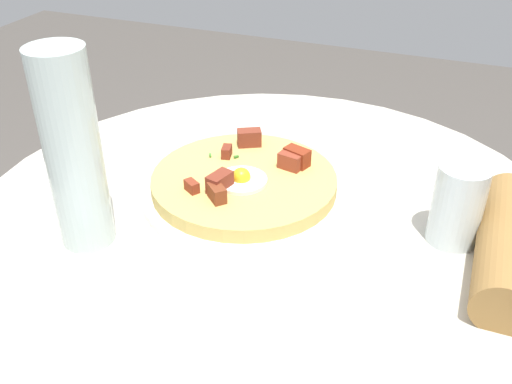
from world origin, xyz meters
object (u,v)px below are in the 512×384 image
at_px(water_glass, 458,205).
at_px(salt_shaker, 65,138).
at_px(knife, 338,358).
at_px(breakfast_pizza, 245,181).
at_px(pizza_plate, 244,191).
at_px(fork, 306,348).
at_px(bread_plate, 91,329).
at_px(dining_table, 267,302).
at_px(water_bottle, 73,152).

xyz_separation_m(water_glass, salt_shaker, (0.65, -0.02, -0.03)).
bearing_deg(knife, salt_shaker, -115.15).
distance_m(breakfast_pizza, salt_shaker, 0.34).
xyz_separation_m(pizza_plate, fork, (-0.18, 0.27, 0.00)).
relative_size(pizza_plate, bread_plate, 1.69).
distance_m(breakfast_pizza, knife, 0.35).
relative_size(pizza_plate, salt_shaker, 6.38).
height_order(bread_plate, water_glass, water_glass).
relative_size(fork, salt_shaker, 3.65).
relative_size(dining_table, pizza_plate, 2.83).
bearing_deg(bread_plate, salt_shaker, -49.65).
bearing_deg(breakfast_pizza, knife, 129.10).
height_order(water_bottle, salt_shaker, water_bottle).
xyz_separation_m(breakfast_pizza, knife, (-0.22, 0.27, -0.02)).
xyz_separation_m(pizza_plate, bread_plate, (0.05, 0.33, -0.00)).
relative_size(dining_table, fork, 4.94).
xyz_separation_m(breakfast_pizza, water_glass, (-0.31, 0.00, 0.03)).
distance_m(water_glass, salt_shaker, 0.65).
height_order(dining_table, breakfast_pizza, breakfast_pizza).
relative_size(breakfast_pizza, salt_shaker, 5.71).
bearing_deg(dining_table, pizza_plate, -31.38).
relative_size(breakfast_pizza, water_bottle, 1.04).
distance_m(fork, water_bottle, 0.37).
bearing_deg(pizza_plate, water_bottle, 49.31).
height_order(pizza_plate, bread_plate, pizza_plate).
relative_size(dining_table, salt_shaker, 18.06).
height_order(pizza_plate, knife, pizza_plate).
distance_m(pizza_plate, water_glass, 0.31).
distance_m(dining_table, fork, 0.33).
distance_m(dining_table, knife, 0.34).
bearing_deg(salt_shaker, water_bottle, 133.34).
relative_size(breakfast_pizza, knife, 1.56).
distance_m(breakfast_pizza, bread_plate, 0.33).
xyz_separation_m(pizza_plate, water_bottle, (0.16, 0.18, 0.13)).
distance_m(breakfast_pizza, fork, 0.32).
bearing_deg(pizza_plate, salt_shaker, -2.72).
bearing_deg(knife, water_glass, 163.55).
bearing_deg(salt_shaker, knife, 153.11).
bearing_deg(dining_table, bread_plate, 71.07).
height_order(breakfast_pizza, water_glass, water_glass).
relative_size(knife, salt_shaker, 3.65).
relative_size(water_glass, salt_shaker, 2.32).
xyz_separation_m(water_glass, water_bottle, (0.46, 0.18, 0.08)).
bearing_deg(pizza_plate, bread_plate, 81.30).
relative_size(pizza_plate, breakfast_pizza, 1.12).
height_order(dining_table, salt_shaker, salt_shaker).
height_order(dining_table, fork, fork).
bearing_deg(pizza_plate, breakfast_pizza, -131.52).
relative_size(bread_plate, water_bottle, 0.69).
height_order(breakfast_pizza, knife, breakfast_pizza).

